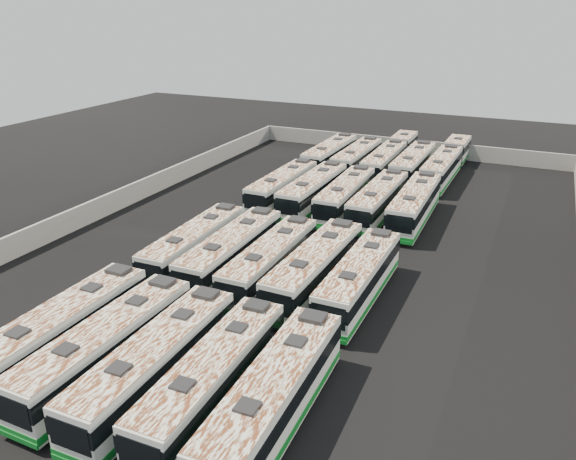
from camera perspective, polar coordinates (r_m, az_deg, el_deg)
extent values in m
plane|color=black|center=(51.33, 2.40, -1.51)|extent=(140.00, 140.00, 0.00)
cube|color=gray|center=(84.09, 11.99, 8.30)|extent=(45.20, 0.30, 2.20)
cube|color=gray|center=(62.24, -16.95, 2.93)|extent=(0.30, 73.20, 2.20)
cube|color=silver|center=(37.53, -22.04, -9.56)|extent=(2.81, 13.22, 3.03)
cube|color=#0D6720|center=(38.09, -21.80, -10.98)|extent=(2.86, 13.27, 0.46)
cube|color=black|center=(37.28, -22.15, -8.90)|extent=(2.87, 13.28, 1.01)
cube|color=silver|center=(36.78, -22.38, -7.50)|extent=(2.76, 12.96, 0.08)
cube|color=black|center=(35.14, -25.79, -9.34)|extent=(1.05, 1.05, 0.15)
cube|color=black|center=(38.47, -19.35, -5.52)|extent=(1.05, 1.05, 0.15)
cube|color=black|center=(40.14, -16.83, -3.91)|extent=(1.44, 1.22, 0.29)
cylinder|color=black|center=(35.26, -25.30, -14.99)|extent=(0.31, 1.10, 1.10)
cylinder|color=black|center=(41.43, -18.79, -8.11)|extent=(0.31, 1.10, 1.10)
cylinder|color=black|center=(39.99, -16.27, -8.93)|extent=(0.31, 1.10, 1.10)
cube|color=silver|center=(35.11, -17.90, -11.28)|extent=(2.85, 13.17, 3.01)
cube|color=#0D6720|center=(35.71, -17.69, -12.76)|extent=(2.90, 13.22, 0.46)
cube|color=black|center=(34.85, -18.00, -10.60)|extent=(2.91, 13.23, 1.01)
cube|color=black|center=(31.49, -26.28, -16.22)|extent=(2.41, 0.08, 1.59)
cube|color=#0D6720|center=(32.49, -25.76, -18.57)|extent=(2.74, 0.12, 0.31)
cube|color=silver|center=(34.32, -18.20, -9.13)|extent=(2.79, 12.91, 0.08)
cube|color=black|center=(32.60, -21.67, -11.20)|extent=(1.05, 1.05, 0.15)
cube|color=black|center=(36.08, -15.14, -6.93)|extent=(1.05, 1.05, 0.15)
cube|color=black|center=(37.82, -12.63, -5.16)|extent=(1.43, 1.22, 0.28)
cylinder|color=black|center=(34.36, -23.97, -15.81)|extent=(0.32, 1.10, 1.10)
cylinder|color=black|center=(32.87, -21.11, -17.24)|extent=(0.32, 1.10, 1.10)
cylinder|color=black|center=(39.09, -14.82, -9.55)|extent=(0.32, 1.10, 1.10)
cylinder|color=black|center=(37.78, -12.02, -10.46)|extent=(0.32, 1.10, 1.10)
cube|color=silver|center=(33.00, -13.28, -13.11)|extent=(2.95, 13.12, 3.00)
cube|color=#0D6720|center=(33.64, -13.11, -14.64)|extent=(3.00, 13.17, 0.46)
cube|color=black|center=(32.72, -13.36, -12.40)|extent=(3.01, 13.19, 1.00)
cube|color=black|center=(29.05, -21.38, -18.94)|extent=(2.40, 0.10, 1.58)
cube|color=silver|center=(32.16, -13.52, -10.88)|extent=(2.89, 12.86, 0.08)
cube|color=black|center=(30.30, -16.83, -13.29)|extent=(1.05, 1.05, 0.15)
cube|color=black|center=(34.05, -10.66, -8.40)|extent=(1.05, 1.05, 0.15)
cube|color=black|center=(35.90, -8.35, -6.42)|extent=(1.44, 1.22, 0.28)
cylinder|color=black|center=(32.01, -19.46, -18.20)|extent=(0.32, 1.10, 1.09)
cylinder|color=black|center=(30.73, -16.04, -19.68)|extent=(0.32, 1.10, 1.09)
cylinder|color=black|center=(37.09, -10.72, -11.03)|extent=(0.32, 1.10, 1.09)
cylinder|color=black|center=(35.99, -7.57, -11.95)|extent=(0.32, 1.10, 1.09)
cube|color=silver|center=(31.47, -7.58, -14.72)|extent=(2.98, 12.80, 2.92)
cube|color=#0D6720|center=(32.11, -7.48, -16.25)|extent=(3.04, 12.85, 0.45)
cube|color=black|center=(31.18, -7.63, -14.01)|extent=(3.05, 12.86, 0.98)
cube|color=black|center=(27.31, -14.86, -21.25)|extent=(2.34, 0.12, 1.54)
cube|color=silver|center=(30.60, -7.73, -12.49)|extent=(2.92, 12.54, 0.07)
cube|color=black|center=(28.65, -10.67, -15.16)|extent=(1.03, 1.03, 0.15)
cube|color=black|center=(32.56, -5.21, -9.80)|extent=(1.03, 1.03, 0.15)
cube|color=black|center=(34.46, -3.21, -7.69)|extent=(1.41, 1.20, 0.28)
cylinder|color=black|center=(30.26, -13.57, -20.20)|extent=(0.32, 1.07, 1.06)
cylinder|color=black|center=(29.23, -9.70, -21.66)|extent=(0.32, 1.07, 1.06)
cylinder|color=black|center=(35.54, -5.72, -12.37)|extent=(0.32, 1.07, 1.06)
cylinder|color=black|center=(34.67, -2.33, -13.26)|extent=(0.32, 1.07, 1.06)
cube|color=silver|center=(29.88, -1.43, -16.66)|extent=(3.07, 13.22, 3.01)
cube|color=#0D6720|center=(30.58, -1.41, -18.27)|extent=(3.12, 13.27, 0.46)
cube|color=black|center=(29.57, -1.44, -15.91)|extent=(3.13, 13.28, 1.01)
cube|color=silver|center=(28.93, -1.46, -14.29)|extent=(3.01, 12.95, 0.08)
cube|color=black|center=(26.83, -4.15, -17.45)|extent=(1.07, 1.07, 0.15)
cube|color=black|center=(31.05, 0.81, -11.21)|extent=(1.07, 1.07, 0.15)
cube|color=black|center=(33.09, 2.57, -8.81)|extent=(1.45, 1.24, 0.28)
cylinder|color=black|center=(34.12, -0.23, -13.86)|extent=(0.33, 1.10, 1.10)
cylinder|color=black|center=(33.44, 3.59, -14.76)|extent=(0.33, 1.10, 1.10)
cube|color=silver|center=(47.27, -9.44, -1.56)|extent=(2.97, 12.76, 2.91)
cube|color=#0D6720|center=(47.71, -9.37, -2.72)|extent=(3.02, 12.82, 0.44)
cube|color=black|center=(47.08, -9.48, -1.02)|extent=(3.03, 12.83, 0.97)
cube|color=black|center=(42.45, -14.03, -4.30)|extent=(2.33, 0.12, 1.53)
cube|color=#0D6720|center=(43.18, -13.83, -6.22)|extent=(2.65, 0.17, 0.30)
cube|color=silver|center=(46.70, -9.56, 0.11)|extent=(2.91, 12.51, 0.07)
cube|color=black|center=(44.53, -11.47, -1.00)|extent=(1.03, 1.03, 0.15)
cube|color=black|center=(48.86, -7.83, 1.36)|extent=(1.03, 1.03, 0.15)
cube|color=black|center=(50.89, -6.39, 2.36)|extent=(1.41, 1.20, 0.28)
cylinder|color=black|center=(45.42, -13.27, -4.71)|extent=(0.32, 1.07, 1.06)
cylinder|color=black|center=(44.21, -10.88, -5.27)|extent=(0.32, 1.07, 1.06)
cylinder|color=black|center=(51.49, -8.04, -1.00)|extent=(0.32, 1.07, 1.06)
cylinder|color=black|center=(50.43, -5.82, -1.41)|extent=(0.32, 1.07, 1.06)
cube|color=silver|center=(45.46, -5.76, -2.27)|extent=(2.97, 13.17, 3.01)
cube|color=#0D6720|center=(45.92, -5.70, -3.52)|extent=(3.02, 13.22, 0.46)
cube|color=black|center=(45.25, -5.78, -1.70)|extent=(3.03, 13.23, 1.01)
cube|color=black|center=(40.30, -10.33, -5.34)|extent=(2.41, 0.10, 1.59)
cube|color=#0D6720|center=(41.09, -10.17, -7.41)|extent=(2.74, 0.15, 0.31)
cube|color=silver|center=(44.84, -5.83, -0.48)|extent=(2.91, 12.91, 0.08)
cube|color=black|center=(42.52, -7.72, -1.72)|extent=(1.06, 1.06, 0.15)
cube|color=black|center=(47.15, -4.13, 0.88)|extent=(1.06, 1.06, 0.15)
cube|color=black|center=(49.31, -2.73, 1.96)|extent=(1.44, 1.23, 0.28)
cylinder|color=black|center=(43.41, -9.74, -5.71)|extent=(0.33, 1.10, 1.09)
cylinder|color=black|center=(42.28, -7.06, -6.34)|extent=(0.33, 1.10, 1.09)
cylinder|color=black|center=(49.87, -4.54, -1.62)|extent=(0.33, 1.10, 1.09)
cylinder|color=black|center=(48.89, -2.11, -2.07)|extent=(0.33, 1.10, 1.09)
cube|color=silver|center=(43.75, -1.81, -3.26)|extent=(2.77, 12.72, 2.91)
cube|color=#0D6720|center=(44.22, -1.79, -4.51)|extent=(2.82, 12.77, 0.44)
cube|color=black|center=(43.55, -1.82, -2.69)|extent=(2.83, 12.78, 0.97)
cube|color=black|center=(38.60, -5.95, -6.50)|extent=(2.33, 0.08, 1.53)
cube|color=#0D6720|center=(39.40, -5.86, -8.57)|extent=(2.65, 0.13, 0.30)
cube|color=silver|center=(43.13, -1.83, -1.48)|extent=(2.72, 12.47, 0.07)
cube|color=black|center=(40.82, -3.54, -2.78)|extent=(1.02, 1.02, 0.15)
cube|color=black|center=(45.42, -0.30, -0.07)|extent=(1.02, 1.02, 0.15)
cube|color=black|center=(47.56, 0.96, 1.05)|extent=(1.39, 1.18, 0.28)
cylinder|color=black|center=(41.64, -5.65, -6.79)|extent=(0.31, 1.06, 1.06)
cylinder|color=black|center=(40.68, -2.85, -7.44)|extent=(0.31, 1.06, 1.06)
cylinder|color=black|center=(48.06, -0.90, -2.52)|extent=(0.31, 1.06, 1.06)
cylinder|color=black|center=(47.24, 1.59, -2.99)|extent=(0.31, 1.06, 1.06)
cube|color=silver|center=(42.55, 2.75, -3.94)|extent=(3.05, 13.30, 3.04)
cube|color=#0D6720|center=(43.05, 2.73, -5.26)|extent=(3.10, 13.35, 0.46)
cube|color=black|center=(42.33, 2.77, -3.33)|extent=(3.11, 13.36, 1.02)
cube|color=black|center=(37.06, -1.35, -7.52)|extent=(2.43, 0.11, 1.60)
cube|color=#0D6720|center=(37.93, -1.33, -9.73)|extent=(2.76, 0.16, 0.31)
cube|color=silver|center=(41.89, 2.79, -2.03)|extent=(2.99, 13.04, 0.08)
cube|color=black|center=(39.42, 1.11, -3.45)|extent=(1.07, 1.07, 0.15)
cube|color=black|center=(44.32, 4.29, -0.51)|extent=(1.07, 1.07, 0.15)
cube|color=black|center=(46.60, 5.51, 0.69)|extent=(1.46, 1.25, 0.29)
cylinder|color=black|center=(40.23, -1.26, -7.74)|extent=(0.33, 1.11, 1.10)
cylinder|color=black|center=(39.35, 1.84, -8.49)|extent=(0.33, 1.11, 1.10)
cylinder|color=black|center=(47.07, 3.45, -3.09)|extent=(0.33, 1.11, 1.10)
cylinder|color=black|center=(46.32, 6.15, -3.62)|extent=(0.33, 1.11, 1.10)
cube|color=silver|center=(41.42, 7.25, -4.98)|extent=(2.67, 12.73, 2.92)
cube|color=#0D6720|center=(41.92, 7.18, -6.28)|extent=(2.72, 12.78, 0.45)
cube|color=black|center=(41.21, 7.28, -4.39)|extent=(2.73, 12.79, 0.98)
cube|color=black|center=(35.95, 4.09, -8.75)|extent=(2.33, 0.06, 1.54)
cube|color=#0D6720|center=(36.81, 4.02, -10.92)|extent=(2.65, 0.10, 0.30)
cube|color=silver|center=(40.77, 7.35, -3.12)|extent=(2.62, 12.47, 0.07)
cube|color=black|center=(38.32, 6.06, -4.61)|extent=(1.01, 1.01, 0.15)
cube|color=black|center=(43.18, 8.50, -1.54)|extent=(1.01, 1.01, 0.15)
cube|color=black|center=(45.42, 9.43, -0.30)|extent=(1.38, 1.17, 0.28)
cylinder|color=black|center=(38.99, 3.68, -8.88)|extent=(0.30, 1.06, 1.06)
cylinder|color=black|center=(38.37, 6.88, -9.57)|extent=(0.30, 1.06, 1.06)
cylinder|color=black|center=(45.78, 7.40, -4.04)|extent=(0.30, 1.06, 1.06)
cylinder|color=black|center=(45.26, 10.14, -4.54)|extent=(0.30, 1.06, 1.06)
cube|color=silver|center=(61.30, -0.56, 4.36)|extent=(2.80, 12.83, 2.93)
cube|color=#0D6720|center=(61.64, -0.56, 3.41)|extent=(2.85, 12.88, 0.45)
cube|color=black|center=(61.15, -0.56, 4.79)|extent=(2.86, 12.89, 0.98)
cube|color=black|center=(55.78, -3.44, 2.86)|extent=(2.35, 0.08, 1.55)
cube|color=#0D6720|center=(56.34, -3.40, 1.29)|extent=(2.67, 0.13, 0.30)
cube|color=silver|center=(60.86, -0.57, 5.70)|extent=(2.75, 12.57, 0.07)
cube|color=black|center=(58.41, -1.77, 5.09)|extent=(1.02, 1.02, 0.15)
cube|color=black|center=(63.27, 0.55, 6.45)|extent=(1.02, 1.02, 0.15)
cube|color=black|center=(65.51, 1.49, 7.04)|extent=(1.40, 1.19, 0.28)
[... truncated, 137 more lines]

